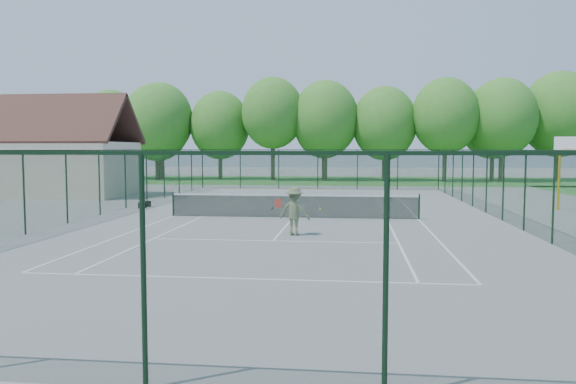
% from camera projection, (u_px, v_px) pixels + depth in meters
% --- Properties ---
extents(ground, '(140.00, 140.00, 0.00)m').
position_uv_depth(ground, '(293.00, 218.00, 24.97)').
color(ground, gray).
rests_on(ground, ground).
extents(grass_far, '(80.00, 16.00, 0.01)m').
position_uv_depth(grass_far, '(325.00, 180.00, 54.69)').
color(grass_far, '#378630').
rests_on(grass_far, ground).
extents(court_lines, '(11.05, 23.85, 0.01)m').
position_uv_depth(court_lines, '(293.00, 218.00, 24.97)').
color(court_lines, white).
rests_on(court_lines, ground).
extents(tennis_net, '(11.08, 0.08, 1.10)m').
position_uv_depth(tennis_net, '(293.00, 205.00, 24.93)').
color(tennis_net, black).
rests_on(tennis_net, ground).
extents(fence_enclosure, '(18.05, 36.05, 3.02)m').
position_uv_depth(fence_enclosure, '(293.00, 183.00, 24.86)').
color(fence_enclosure, '#15321B').
rests_on(fence_enclosure, ground).
extents(utility_building, '(8.60, 6.27, 6.63)m').
position_uv_depth(utility_building, '(65.00, 148.00, 36.45)').
color(utility_building, beige).
rests_on(utility_building, ground).
extents(tree_line_far, '(39.40, 6.40, 9.70)m').
position_uv_depth(tree_line_far, '(325.00, 119.00, 54.24)').
color(tree_line_far, '#473725').
rests_on(tree_line_far, ground).
extents(basketball_goal, '(1.20, 1.43, 3.65)m').
position_uv_depth(basketball_goal, '(563.00, 159.00, 27.47)').
color(basketball_goal, '#D39A00').
rests_on(basketball_goal, ground).
extents(sports_bag_a, '(0.38, 0.24, 0.29)m').
position_uv_depth(sports_bag_a, '(147.00, 204.00, 29.75)').
color(sports_bag_a, black).
rests_on(sports_bag_a, ground).
extents(sports_bag_b, '(0.41, 0.27, 0.30)m').
position_uv_depth(sports_bag_b, '(142.00, 205.00, 29.00)').
color(sports_bag_b, black).
rests_on(sports_bag_b, ground).
extents(tennis_player, '(1.79, 0.91, 1.72)m').
position_uv_depth(tennis_player, '(294.00, 211.00, 19.82)').
color(tennis_player, '#616A49').
rests_on(tennis_player, ground).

